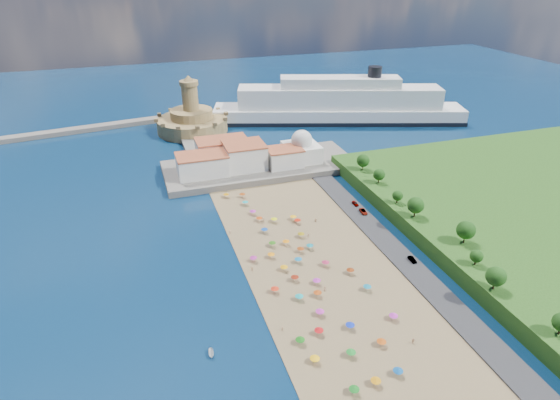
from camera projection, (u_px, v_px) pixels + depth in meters
name	position (u px, v px, depth m)	size (l,w,h in m)	color
ground	(292.00, 255.00, 158.45)	(700.00, 700.00, 0.00)	#071938
terrace	(260.00, 166.00, 222.15)	(90.00, 36.00, 3.00)	#59544C
jetty	(202.00, 147.00, 245.69)	(18.00, 70.00, 2.40)	#59544C
breakwater	(10.00, 139.00, 256.33)	(200.00, 7.00, 2.60)	#59544C
waterfront_buildings	(233.00, 157.00, 216.13)	(57.00, 29.00, 11.00)	silver
domed_building	(302.00, 148.00, 222.60)	(16.00, 16.00, 15.00)	silver
fortress	(192.00, 120.00, 268.50)	(40.00, 40.00, 32.40)	#A48452
cruise_ship	(339.00, 106.00, 284.11)	(151.95, 68.46, 33.31)	black
beach_parasols	(303.00, 272.00, 146.19)	(32.58, 116.29, 2.20)	gray
beachgoers	(293.00, 256.00, 155.86)	(34.14, 74.02, 1.82)	tan
parked_cars	(370.00, 218.00, 177.93)	(2.79, 45.56, 1.32)	gray
hillside_trees	(432.00, 216.00, 161.47)	(13.76, 112.60, 7.87)	#382314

